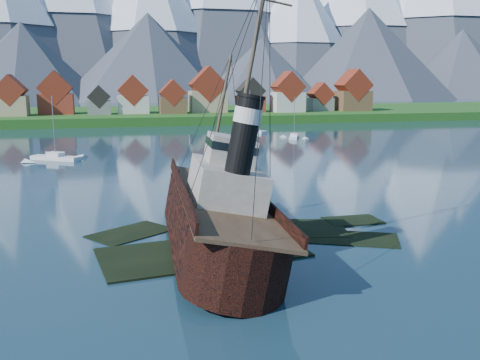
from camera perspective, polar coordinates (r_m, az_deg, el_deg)
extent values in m
plane|color=#183343|center=(50.99, -1.07, -6.88)|extent=(1400.00, 1400.00, 0.00)
cube|color=black|center=(48.68, -4.04, -8.16)|extent=(19.08, 11.42, 1.00)
cube|color=black|center=(56.30, 4.03, -5.60)|extent=(15.15, 9.76, 1.00)
cube|color=black|center=(59.91, -1.09, -4.47)|extent=(11.45, 9.06, 1.00)
cube|color=black|center=(54.00, 11.77, -6.56)|extent=(10.27, 8.34, 1.00)
cube|color=black|center=(55.75, -11.56, -5.98)|extent=(9.42, 8.68, 1.00)
cube|color=black|center=(60.43, 11.92, -4.64)|extent=(6.00, 4.00, 1.00)
cube|color=#1A4814|center=(218.24, -10.93, 6.48)|extent=(600.00, 80.00, 3.20)
cube|color=#3F3D38|center=(180.41, -10.31, 5.65)|extent=(600.00, 2.50, 2.00)
cube|color=tan|center=(200.29, -23.17, 7.29)|extent=(10.50, 9.00, 6.80)
cube|color=maroon|center=(200.12, -23.28, 8.79)|extent=(10.69, 9.18, 10.69)
cube|color=maroon|center=(204.47, -19.00, 7.67)|extent=(12.00, 8.50, 7.20)
cube|color=maroon|center=(204.30, -19.10, 9.28)|extent=(12.22, 8.67, 12.22)
cube|color=slate|center=(198.72, -14.77, 7.48)|extent=(8.00, 7.00, 4.80)
cube|color=black|center=(198.57, -14.82, 8.59)|extent=(8.15, 7.14, 8.15)
cube|color=beige|center=(201.83, -11.33, 7.90)|extent=(11.00, 9.50, 6.40)
cube|color=maroon|center=(201.66, -11.38, 9.37)|extent=(11.20, 9.69, 11.20)
cube|color=brown|center=(198.95, -7.21, 7.89)|extent=(9.50, 8.00, 5.80)
cube|color=maroon|center=(198.79, -7.24, 9.22)|extent=(9.67, 8.16, 9.67)
cube|color=tan|center=(205.89, -3.46, 8.36)|extent=(13.50, 10.00, 8.00)
cube|color=maroon|center=(205.73, -3.48, 10.15)|extent=(13.75, 10.20, 13.75)
cube|color=maroon|center=(206.46, 1.11, 8.13)|extent=(10.00, 8.50, 6.20)
cube|color=black|center=(206.30, 1.11, 9.49)|extent=(10.18, 8.67, 10.18)
cube|color=beige|center=(207.59, 5.10, 8.28)|extent=(11.50, 9.00, 7.50)
cube|color=maroon|center=(207.43, 5.13, 9.89)|extent=(11.71, 9.18, 11.71)
cube|color=slate|center=(216.63, 8.55, 7.98)|extent=(9.00, 7.50, 5.00)
cube|color=maroon|center=(216.48, 8.58, 9.07)|extent=(9.16, 7.65, 9.16)
cube|color=brown|center=(219.98, 11.93, 8.27)|extent=(12.50, 10.00, 7.80)
cube|color=maroon|center=(219.83, 11.99, 9.87)|extent=(12.73, 10.20, 12.73)
cone|color=#2D333D|center=(548.07, -17.49, 17.86)|extent=(210.00, 210.00, 180.00)
cone|color=#2D333D|center=(521.94, -9.53, 16.63)|extent=(170.00, 170.00, 145.00)
cone|color=#2D333D|center=(540.49, 6.12, 15.44)|extent=(150.00, 150.00, 125.00)
cone|color=white|center=(543.15, 6.18, 18.07)|extent=(93.00, 93.00, 75.00)
cone|color=#2D333D|center=(601.08, 12.68, 16.92)|extent=(200.00, 200.00, 170.00)
cone|color=#2D333D|center=(628.45, 20.22, 17.18)|extent=(230.00, 230.00, 190.00)
cone|color=#2D333D|center=(690.91, 23.70, 14.84)|extent=(180.00, 180.00, 155.00)
cone|color=#2D333D|center=(425.77, -22.15, 11.51)|extent=(120.00, 120.00, 58.00)
cone|color=#2D333D|center=(417.85, -9.70, 12.71)|extent=(136.00, 136.00, 66.00)
cone|color=#2D333D|center=(437.45, 2.39, 11.70)|extent=(110.00, 110.00, 50.00)
cone|color=#2D333D|center=(467.97, 13.44, 12.89)|extent=(150.00, 150.00, 75.00)
cone|color=#2D333D|center=(515.35, 22.48, 11.32)|extent=(124.00, 124.00, 60.00)
cube|color=black|center=(48.89, -3.12, -4.66)|extent=(7.70, 22.17, 4.62)
cone|color=black|center=(62.69, -5.54, -1.25)|extent=(7.70, 7.70, 7.70)
cylinder|color=black|center=(38.54, -0.05, -8.92)|extent=(7.70, 7.70, 4.62)
cube|color=#4C3826|center=(48.31, -3.15, -1.89)|extent=(7.54, 29.25, 0.27)
cube|color=black|center=(47.68, -7.52, -1.53)|extent=(0.22, 28.32, 0.99)
cube|color=black|center=(48.99, 1.10, -1.11)|extent=(0.22, 28.32, 0.99)
cube|color=#ADA89E|center=(46.38, -2.79, -0.34)|extent=(5.72, 9.35, 3.30)
cube|color=#ADA89E|center=(46.99, -3.08, 3.34)|extent=(3.96, 4.40, 2.42)
cylinder|color=black|center=(42.17, -1.91, 5.06)|extent=(2.09, 2.09, 6.16)
cylinder|color=silver|center=(42.05, -1.93, 7.15)|extent=(2.20, 2.20, 1.21)
cylinder|color=#473828|center=(55.95, -4.88, 6.76)|extent=(0.31, 0.31, 13.19)
cylinder|color=#473828|center=(44.50, -2.65, 13.71)|extent=(0.35, 0.35, 14.29)
cube|color=white|center=(109.37, -19.06, 2.09)|extent=(9.79, 7.41, 1.33)
cube|color=white|center=(109.23, -19.10, 2.63)|extent=(3.54, 3.35, 0.78)
cylinder|color=gray|center=(108.65, -19.27, 5.44)|extent=(0.16, 0.16, 11.54)
cube|color=white|center=(142.42, 5.79, 4.49)|extent=(5.23, 8.33, 1.16)
cube|color=white|center=(142.33, 5.79, 4.86)|extent=(2.59, 2.84, 0.68)
cylinder|color=gray|center=(141.93, 5.83, 6.74)|extent=(0.14, 0.14, 10.05)
cube|color=white|center=(157.43, 1.05, 5.14)|extent=(8.54, 10.64, 1.32)
cube|color=white|center=(157.33, 1.05, 5.52)|extent=(3.75, 3.92, 0.77)
cylinder|color=gray|center=(156.94, 1.05, 7.46)|extent=(0.15, 0.15, 11.47)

